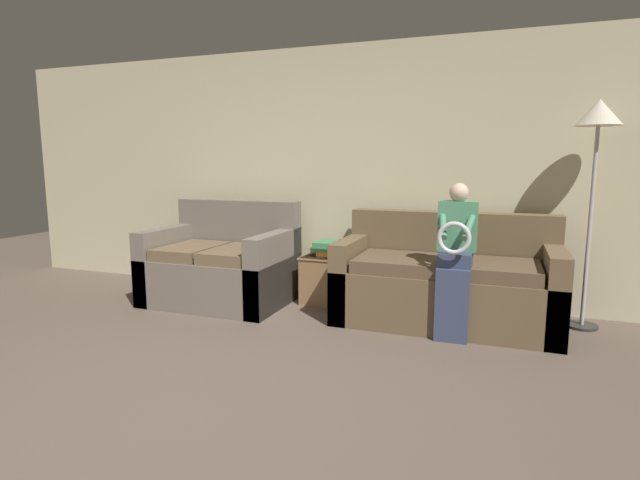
% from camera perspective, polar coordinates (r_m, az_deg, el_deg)
% --- Properties ---
extents(ground_plane, '(14.00, 14.00, 0.00)m').
position_cam_1_polar(ground_plane, '(2.95, -18.12, -19.77)').
color(ground_plane, brown).
extents(wall_back, '(7.98, 0.06, 2.55)m').
position_cam_1_polar(wall_back, '(5.21, 1.68, 7.57)').
color(wall_back, beige).
rests_on(wall_back, ground_plane).
extents(couch_main, '(1.86, 0.91, 0.94)m').
position_cam_1_polar(couch_main, '(4.52, 14.23, -4.84)').
color(couch_main, brown).
rests_on(couch_main, ground_plane).
extents(couch_side, '(1.36, 0.98, 1.00)m').
position_cam_1_polar(couch_side, '(5.13, -11.07, -3.02)').
color(couch_side, '#70665B').
rests_on(couch_side, ground_plane).
extents(child_left_seated, '(0.30, 0.36, 1.23)m').
position_cam_1_polar(child_left_seated, '(4.07, 15.21, -1.59)').
color(child_left_seated, '#384260').
rests_on(child_left_seated, ground_plane).
extents(side_shelf, '(0.45, 0.51, 0.47)m').
position_cam_1_polar(side_shelf, '(5.04, 0.86, -4.30)').
color(side_shelf, olive).
rests_on(side_shelf, ground_plane).
extents(book_stack, '(0.26, 0.34, 0.15)m').
position_cam_1_polar(book_stack, '(4.98, 0.83, -0.87)').
color(book_stack, orange).
rests_on(book_stack, side_shelf).
extents(floor_lamp, '(0.36, 0.36, 1.89)m').
position_cam_1_polar(floor_lamp, '(4.67, 29.15, 10.78)').
color(floor_lamp, '#2D2B28').
rests_on(floor_lamp, ground_plane).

